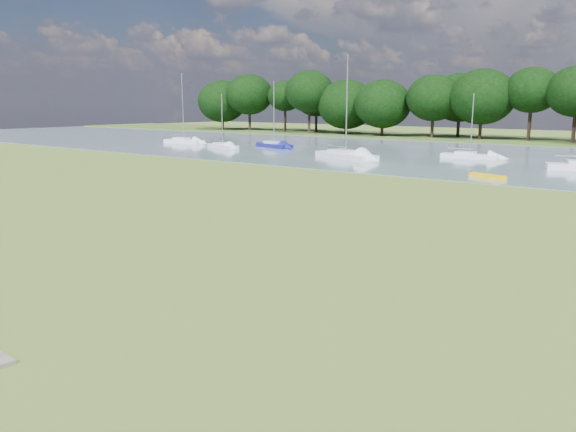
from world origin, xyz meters
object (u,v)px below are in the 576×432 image
Objects in this scene: sailboat_1 at (469,154)px; sailboat_7 at (184,140)px; sailboat_0 at (274,144)px; sailboat_6 at (222,145)px; kayak at (488,176)px; sailboat_8 at (345,153)px.

sailboat_1 is 0.68× the size of sailboat_7.
sailboat_0 is 1.24× the size of sailboat_6.
sailboat_1 is 39.79m from sailboat_7.
kayak is 18.25m from sailboat_8.
kayak is at bearing 0.68° from sailboat_8.
sailboat_7 is at bearing 179.09° from sailboat_1.
sailboat_7 is (-9.92, 2.45, 0.13)m from sailboat_6.
sailboat_8 is (29.33, -4.36, -0.02)m from sailboat_7.
sailboat_0 reaches higher than sailboat_6.
sailboat_7 reaches higher than sailboat_0.
sailboat_1 is 0.63× the size of sailboat_8.
sailboat_8 is at bearing 14.29° from sailboat_6.
sailboat_6 is 0.70× the size of sailboat_7.
sailboat_1 is 0.98× the size of sailboat_6.
sailboat_6 is (-36.34, 8.72, 0.24)m from kayak.
sailboat_7 reaches higher than sailboat_6.
sailboat_6 is at bearing -174.74° from sailboat_1.
sailboat_1 is (-6.61, 14.40, 0.25)m from kayak.
sailboat_8 reaches higher than sailboat_1.
sailboat_0 reaches higher than kayak.
kayak is at bearing -18.18° from sailboat_7.
sailboat_7 is 29.65m from sailboat_8.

